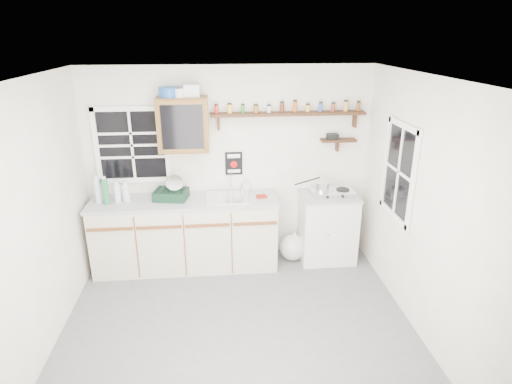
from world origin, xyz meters
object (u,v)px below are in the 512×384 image
at_px(upper_cabinet, 183,124).
at_px(dish_rack, 172,192).
at_px(right_cabinet, 327,227).
at_px(main_cabinet, 186,233).
at_px(hotplate, 332,192).
at_px(spice_shelf, 289,113).

xyz_separation_m(upper_cabinet, dish_rack, (-0.18, -0.11, -0.81)).
xyz_separation_m(right_cabinet, dish_rack, (-1.98, 0.01, 0.56)).
bearing_deg(main_cabinet, hotplate, 0.17).
bearing_deg(hotplate, spice_shelf, 156.40).
distance_m(main_cabinet, upper_cabinet, 1.37).
distance_m(right_cabinet, upper_cabinet, 2.26).
bearing_deg(dish_rack, right_cabinet, 10.68).
bearing_deg(upper_cabinet, hotplate, -4.32).
distance_m(main_cabinet, dish_rack, 0.57).
xyz_separation_m(main_cabinet, upper_cabinet, (0.03, 0.14, 1.36)).
distance_m(right_cabinet, hotplate, 0.49).
bearing_deg(dish_rack, main_cabinet, -3.66).
xyz_separation_m(main_cabinet, right_cabinet, (1.83, 0.03, -0.01)).
bearing_deg(main_cabinet, dish_rack, 165.33).
relative_size(spice_shelf, dish_rack, 4.31).
relative_size(upper_cabinet, spice_shelf, 0.34).
height_order(upper_cabinet, dish_rack, upper_cabinet).
height_order(right_cabinet, spice_shelf, spice_shelf).
bearing_deg(spice_shelf, right_cabinet, -19.95).
bearing_deg(right_cabinet, dish_rack, 179.67).
relative_size(main_cabinet, right_cabinet, 2.54).
height_order(upper_cabinet, spice_shelf, upper_cabinet).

